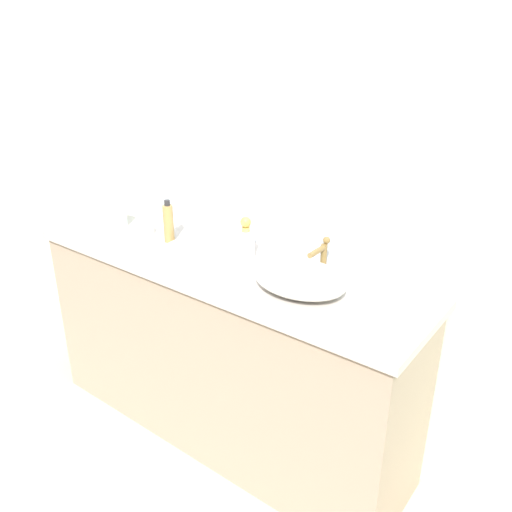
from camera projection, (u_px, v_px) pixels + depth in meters
ground_plane at (145, 479)px, 2.24m from camera, size 6.00×6.00×0.02m
bathroom_wall_rear at (249, 143)px, 2.24m from camera, size 6.00×0.06×2.60m
vanity_counter at (222, 350)px, 2.33m from camera, size 1.77×0.51×0.88m
wall_mirror_panel at (257, 101)px, 2.10m from camera, size 1.52×0.01×1.21m
sink_basin at (300, 278)px, 1.89m from camera, size 0.36×0.27×0.10m
faucet at (322, 254)px, 1.98m from camera, size 0.03×0.13×0.15m
soap_dispenser at (246, 241)px, 2.16m from camera, size 0.08×0.08×0.18m
lotion_bottle at (169, 223)px, 2.31m from camera, size 0.05×0.05×0.19m
tissue_box at (106, 213)px, 2.48m from camera, size 0.14×0.14×0.16m
candle_jar at (148, 229)px, 2.42m from camera, size 0.06×0.06×0.05m
folded_hand_towel at (199, 249)px, 2.21m from camera, size 0.25×0.18×0.04m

